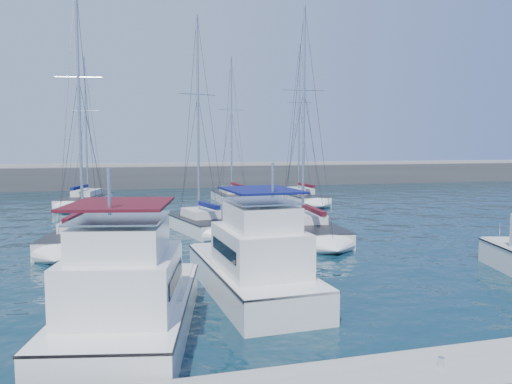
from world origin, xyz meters
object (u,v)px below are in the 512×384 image
object	(u,v)px
sailboat_mid_d	(306,229)
sailboat_mid_c	(202,224)
sailboat_mid_b	(80,238)
sailboat_back_c	(301,198)
motor_yacht_port_inner	(129,303)
sailboat_back_a	(85,200)
motor_yacht_stbd_inner	(254,268)
sailboat_back_b	(234,197)

from	to	relation	value
sailboat_mid_d	sailboat_mid_c	bearing A→B (deg)	155.53
sailboat_mid_b	sailboat_back_c	size ratio (longest dim) A/B	0.95
motor_yacht_port_inner	sailboat_back_a	bearing A→B (deg)	107.92
motor_yacht_stbd_inner	sailboat_mid_c	xyz separation A→B (m)	(0.48, 15.14, -0.59)
sailboat_mid_b	sailboat_mid_d	xyz separation A→B (m)	(13.93, -0.42, -0.03)
sailboat_mid_c	sailboat_back_a	distance (m)	20.10
sailboat_back_a	motor_yacht_port_inner	bearing A→B (deg)	-68.79
sailboat_mid_b	sailboat_mid_d	size ratio (longest dim) A/B	1.04
sailboat_back_a	motor_yacht_stbd_inner	bearing A→B (deg)	-60.22
sailboat_mid_c	sailboat_back_c	world-z (taller)	sailboat_back_c
motor_yacht_stbd_inner	sailboat_back_a	size ratio (longest dim) A/B	0.61
sailboat_mid_b	sailboat_back_a	xyz separation A→B (m)	(-0.96, 21.30, -0.02)
motor_yacht_stbd_inner	sailboat_mid_d	bearing A→B (deg)	57.49
sailboat_back_b	sailboat_mid_c	bearing A→B (deg)	-110.17
sailboat_mid_b	sailboat_back_a	distance (m)	21.32
motor_yacht_port_inner	sailboat_back_a	size ratio (longest dim) A/B	0.61
sailboat_mid_b	motor_yacht_port_inner	bearing A→B (deg)	-71.04
motor_yacht_port_inner	sailboat_mid_b	world-z (taller)	sailboat_mid_b
sailboat_back_c	sailboat_mid_c	bearing A→B (deg)	-131.62
sailboat_mid_b	sailboat_mid_d	distance (m)	13.94
sailboat_mid_b	sailboat_back_b	size ratio (longest dim) A/B	1.02
motor_yacht_stbd_inner	sailboat_mid_d	xyz separation A→B (m)	(6.69, 11.56, -0.62)
motor_yacht_port_inner	motor_yacht_stbd_inner	size ratio (longest dim) A/B	0.99
sailboat_mid_d	motor_yacht_port_inner	bearing A→B (deg)	-122.27
motor_yacht_port_inner	sailboat_back_c	xyz separation A→B (m)	(18.06, 33.09, -0.59)
sailboat_mid_c	sailboat_back_b	xyz separation A→B (m)	(6.12, 17.04, -0.03)
motor_yacht_stbd_inner	sailboat_mid_d	world-z (taller)	sailboat_mid_d
sailboat_mid_b	sailboat_mid_c	size ratio (longest dim) A/B	1.05
motor_yacht_port_inner	sailboat_back_c	world-z (taller)	sailboat_back_c
sailboat_mid_b	sailboat_back_a	world-z (taller)	sailboat_mid_b
sailboat_mid_b	sailboat_back_b	xyz separation A→B (m)	(13.84, 20.21, -0.02)
sailboat_mid_c	sailboat_back_b	distance (m)	18.11
sailboat_mid_b	motor_yacht_stbd_inner	bearing A→B (deg)	-48.89
sailboat_mid_c	sailboat_back_a	bearing A→B (deg)	103.02
motor_yacht_port_inner	sailboat_back_b	size ratio (longest dim) A/B	0.59
motor_yacht_port_inner	sailboat_mid_c	world-z (taller)	sailboat_mid_c
sailboat_mid_c	sailboat_back_b	world-z (taller)	sailboat_back_b
motor_yacht_port_inner	sailboat_mid_d	world-z (taller)	sailboat_mid_d
sailboat_back_b	motor_yacht_stbd_inner	bearing A→B (deg)	-102.01
sailboat_mid_b	sailboat_mid_c	xyz separation A→B (m)	(7.72, 3.17, 0.01)
sailboat_back_b	sailboat_back_c	bearing A→B (deg)	-20.11
sailboat_mid_c	sailboat_mid_d	bearing A→B (deg)	-42.58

